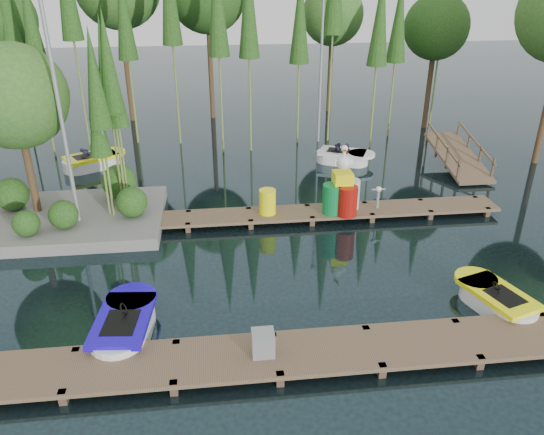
{
  "coord_description": "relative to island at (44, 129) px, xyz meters",
  "views": [
    {
      "loc": [
        -1.14,
        -13.38,
        7.84
      ],
      "look_at": [
        0.5,
        0.5,
        1.1
      ],
      "focal_mm": 35.0,
      "sensor_mm": 36.0,
      "label": 1
    }
  ],
  "objects": [
    {
      "name": "ground_plane",
      "position": [
        6.3,
        -3.29,
        -3.18
      ],
      "size": [
        90.0,
        90.0,
        0.0
      ],
      "primitive_type": "plane",
      "color": "#192A2F"
    },
    {
      "name": "ramp",
      "position": [
        15.3,
        3.21,
        -2.6
      ],
      "size": [
        1.5,
        3.94,
        1.49
      ],
      "color": "brown",
      "rests_on": "ground"
    },
    {
      "name": "seagull_post",
      "position": [
        10.65,
        -0.79,
        -2.36
      ],
      "size": [
        0.48,
        0.26,
        0.78
      ],
      "color": "gray",
      "rests_on": "far_dock"
    },
    {
      "name": "boat_yellow_far",
      "position": [
        0.13,
        5.2,
        -2.9
      ],
      "size": [
        2.91,
        2.41,
        1.34
      ],
      "rotation": [
        0.0,
        0.0,
        0.19
      ],
      "color": "white",
      "rests_on": "ground"
    },
    {
      "name": "near_dock",
      "position": [
        6.3,
        -7.79,
        -2.95
      ],
      "size": [
        18.0,
        1.5,
        0.5
      ],
      "color": "brown",
      "rests_on": "ground"
    },
    {
      "name": "tree_screen",
      "position": [
        4.26,
        7.31,
        2.93
      ],
      "size": [
        34.42,
        18.53,
        10.31
      ],
      "color": "#4A341F",
      "rests_on": "ground"
    },
    {
      "name": "boat_white_far",
      "position": [
        10.77,
        4.56,
        -2.92
      ],
      "size": [
        2.77,
        2.08,
        1.19
      ],
      "rotation": [
        0.0,
        0.0,
        0.27
      ],
      "color": "white",
      "rests_on": "ground"
    },
    {
      "name": "far_dock",
      "position": [
        7.3,
        -0.79,
        -2.95
      ],
      "size": [
        15.0,
        1.2,
        0.5
      ],
      "color": "brown",
      "rests_on": "ground"
    },
    {
      "name": "lamp_island",
      "position": [
        0.8,
        -0.79,
        1.08
      ],
      "size": [
        0.3,
        0.3,
        7.25
      ],
      "color": "gray",
      "rests_on": "ground"
    },
    {
      "name": "yellow_barrel",
      "position": [
        6.88,
        -0.79,
        -2.47
      ],
      "size": [
        0.56,
        0.56,
        0.84
      ],
      "primitive_type": "cylinder",
      "color": "#FEFF0D",
      "rests_on": "far_dock"
    },
    {
      "name": "boat_yellow_near",
      "position": [
        12.01,
        -6.4,
        -2.95
      ],
      "size": [
        1.75,
        2.6,
        0.8
      ],
      "rotation": [
        0.0,
        0.0,
        0.4
      ],
      "color": "white",
      "rests_on": "ground"
    },
    {
      "name": "lamp_rear",
      "position": [
        10.3,
        7.71,
        1.08
      ],
      "size": [
        0.3,
        0.3,
        7.25
      ],
      "color": "gray",
      "rests_on": "ground"
    },
    {
      "name": "drum_cluster",
      "position": [
        9.39,
        -0.95,
        -2.21
      ],
      "size": [
        1.33,
        1.22,
        2.3
      ],
      "color": "#0D7634",
      "rests_on": "far_dock"
    },
    {
      "name": "island",
      "position": [
        0.0,
        0.0,
        0.0
      ],
      "size": [
        6.2,
        4.2,
        6.75
      ],
      "color": "slate",
      "rests_on": "ground"
    },
    {
      "name": "utility_cabinet",
      "position": [
        6.02,
        -7.79,
        -2.59
      ],
      "size": [
        0.48,
        0.4,
        0.58
      ],
      "primitive_type": "cube",
      "color": "gray",
      "rests_on": "near_dock"
    },
    {
      "name": "boat_blue",
      "position": [
        2.94,
        -6.42,
        -2.93
      ],
      "size": [
        1.45,
        2.76,
        0.89
      ],
      "rotation": [
        0.0,
        0.0,
        -0.1
      ],
      "color": "white",
      "rests_on": "ground"
    }
  ]
}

